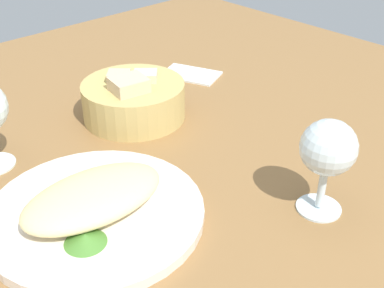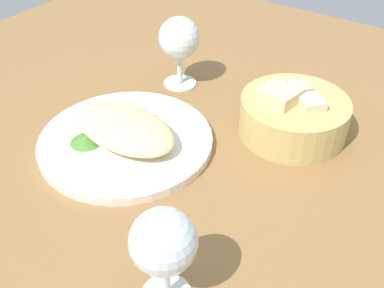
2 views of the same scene
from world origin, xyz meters
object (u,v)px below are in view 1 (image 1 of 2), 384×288
Objects in this scene: plate at (95,213)px; folded_napkin at (191,73)px; bread_basket at (133,99)px; wine_glass_near at (328,152)px.

plate is 45.59cm from folded_napkin.
plate is at bearing -137.95° from bread_basket.
plate is 29.39cm from wine_glass_near.
plate is at bearing 99.39° from folded_napkin.
bread_basket is at bearing 85.92° from folded_napkin.
bread_basket is at bearing 42.05° from plate.
bread_basket is 1.56× the size of folded_napkin.
folded_napkin is at bearing 18.50° from bread_basket.
plate is 1.59× the size of bread_basket.
bread_basket is at bearing 93.38° from wine_glass_near.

